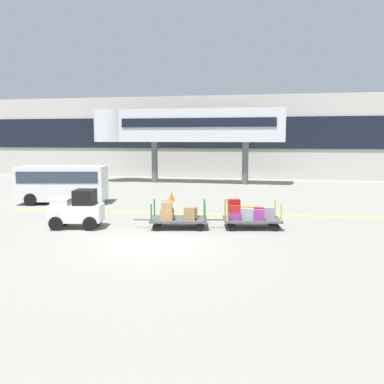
{
  "coord_description": "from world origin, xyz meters",
  "views": [
    {
      "loc": [
        4.14,
        -13.66,
        3.68
      ],
      "look_at": [
        0.44,
        4.58,
        1.29
      ],
      "focal_mm": 39.6,
      "sensor_mm": 36.0,
      "label": 1
    }
  ],
  "objects_px": {
    "baggage_cart_middle": "(249,215)",
    "shuttle_van": "(62,182)",
    "baggage_tug": "(77,210)",
    "safety_cone_far": "(172,196)",
    "baggage_cart_lead": "(178,215)"
  },
  "relations": [
    {
      "from": "safety_cone_far",
      "to": "baggage_cart_lead",
      "type": "bearing_deg",
      "value": -73.88
    },
    {
      "from": "shuttle_van",
      "to": "safety_cone_far",
      "type": "height_order",
      "value": "shuttle_van"
    },
    {
      "from": "baggage_tug",
      "to": "baggage_cart_lead",
      "type": "relative_size",
      "value": 0.74
    },
    {
      "from": "baggage_tug",
      "to": "baggage_cart_lead",
      "type": "height_order",
      "value": "baggage_tug"
    },
    {
      "from": "baggage_tug",
      "to": "safety_cone_far",
      "type": "xyz_separation_m",
      "value": [
        1.97,
        7.99,
        -0.48
      ]
    },
    {
      "from": "baggage_tug",
      "to": "shuttle_van",
      "type": "xyz_separation_m",
      "value": [
        -3.85,
        5.93,
        0.48
      ]
    },
    {
      "from": "shuttle_van",
      "to": "baggage_cart_middle",
      "type": "bearing_deg",
      "value": -22.96
    },
    {
      "from": "baggage_cart_lead",
      "to": "baggage_cart_middle",
      "type": "distance_m",
      "value": 2.91
    },
    {
      "from": "baggage_tug",
      "to": "safety_cone_far",
      "type": "distance_m",
      "value": 8.24
    },
    {
      "from": "baggage_tug",
      "to": "baggage_cart_lead",
      "type": "bearing_deg",
      "value": 10.85
    },
    {
      "from": "baggage_tug",
      "to": "baggage_cart_middle",
      "type": "distance_m",
      "value": 7.04
    },
    {
      "from": "baggage_cart_middle",
      "to": "safety_cone_far",
      "type": "xyz_separation_m",
      "value": [
        -4.94,
        6.62,
        -0.27
      ]
    },
    {
      "from": "baggage_tug",
      "to": "shuttle_van",
      "type": "distance_m",
      "value": 7.08
    },
    {
      "from": "safety_cone_far",
      "to": "baggage_cart_middle",
      "type": "bearing_deg",
      "value": -53.27
    },
    {
      "from": "baggage_cart_middle",
      "to": "shuttle_van",
      "type": "distance_m",
      "value": 11.7
    }
  ]
}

